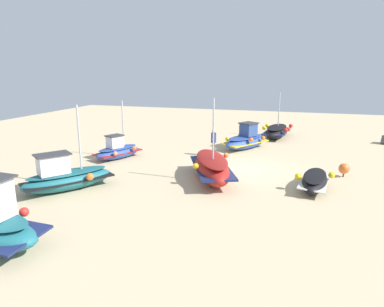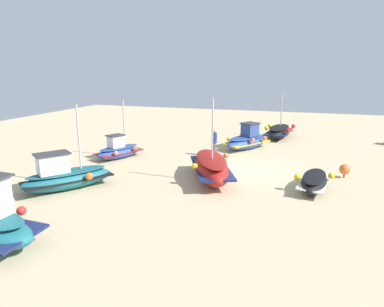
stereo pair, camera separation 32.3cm
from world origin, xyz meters
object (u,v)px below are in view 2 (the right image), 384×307
Objects in this scene: mooring_buoy_0 at (345,169)px; fishing_boat_2 at (211,167)px; fishing_boat_5 at (279,131)px; fishing_boat_3 at (247,140)px; fishing_boat_1 at (66,177)px; fishing_boat_0 at (119,150)px; fishing_boat_6 at (314,182)px; person_walking at (214,141)px.

fishing_boat_2 is at bearing -68.92° from mooring_buoy_0.
fishing_boat_3 is at bearing -13.57° from fishing_boat_5.
fishing_boat_3 is (-10.77, 6.54, -0.00)m from fishing_boat_1.
fishing_boat_6 is at bearing 102.73° from fishing_boat_0.
fishing_boat_6 is at bearing -44.37° from person_walking.
fishing_boat_5 is at bearing -172.77° from fishing_boat_1.
fishing_boat_6 is (12.09, 2.52, -0.12)m from fishing_boat_5.
person_walking is 2.40× the size of mooring_buoy_0.
mooring_buoy_0 is (-0.09, 12.91, -0.05)m from fishing_boat_0.
fishing_boat_1 is 1.28× the size of fishing_boat_6.
fishing_boat_2 is at bearing -83.84° from person_walking.
fishing_boat_1 is at bearing -21.32° from fishing_boat_5.
fishing_boat_5 reaches higher than fishing_boat_6.
fishing_boat_2 reaches higher than mooring_buoy_0.
fishing_boat_2 reaches higher than fishing_boat_5.
fishing_boat_6 reaches higher than mooring_buoy_0.
fishing_boat_3 is at bearing -175.91° from fishing_boat_1.
fishing_boat_5 reaches higher than person_walking.
fishing_boat_1 reaches higher than fishing_boat_5.
fishing_boat_3 is 5.13m from fishing_boat_5.
fishing_boat_5 is (-4.81, 1.79, -0.09)m from fishing_boat_3.
fishing_boat_6 is (2.26, 11.42, -0.11)m from fishing_boat_0.
mooring_buoy_0 is at bearing 29.17° from fishing_boat_5.
fishing_boat_1 is 17.67m from fishing_boat_5.
fishing_boat_2 reaches higher than fishing_boat_6.
fishing_boat_2 is 1.26× the size of fishing_boat_3.
fishing_boat_3 is 8.46m from fishing_boat_6.
person_walking is 7.78m from mooring_buoy_0.
fishing_boat_0 is 13.26m from fishing_boat_5.
fishing_boat_0 is 0.85× the size of fishing_boat_1.
person_walking reaches higher than mooring_buoy_0.
fishing_boat_2 is (-3.38, 5.98, 0.05)m from fishing_boat_1.
fishing_boat_5 is (-15.58, 8.33, -0.10)m from fishing_boat_1.
person_walking is at bearing 137.09° from fishing_boat_0.
fishing_boat_6 is at bearing -32.42° from mooring_buoy_0.
mooring_buoy_0 is at bearing -99.11° from fishing_boat_3.
fishing_boat_2 reaches higher than fishing_boat_0.
fishing_boat_5 is at bearing 58.97° from person_walking.
fishing_boat_1 is at bearing -127.79° from person_walking.
fishing_boat_2 reaches higher than person_walking.
fishing_boat_2 reaches higher than fishing_boat_3.
fishing_boat_1 is 1.07× the size of fishing_boat_3.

